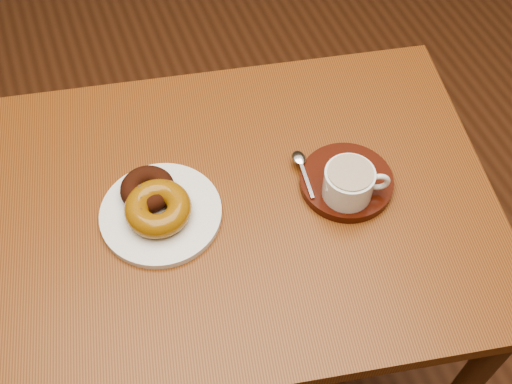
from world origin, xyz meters
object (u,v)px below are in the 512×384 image
object	(u,v)px
cafe_table	(246,240)
coffee_cup	(350,183)
donut_plate	(161,214)
saucer	(346,182)

from	to	relation	value
cafe_table	coffee_cup	size ratio (longest dim) A/B	8.83
donut_plate	saucer	bearing A→B (deg)	-9.26
donut_plate	coffee_cup	xyz separation A→B (m)	(0.31, -0.08, 0.04)
cafe_table	coffee_cup	bearing A→B (deg)	-7.56
cafe_table	saucer	world-z (taller)	saucer
coffee_cup	cafe_table	bearing A→B (deg)	-178.49
saucer	coffee_cup	world-z (taller)	coffee_cup
cafe_table	donut_plate	world-z (taller)	donut_plate
donut_plate	saucer	distance (m)	0.32
cafe_table	donut_plate	distance (m)	0.20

